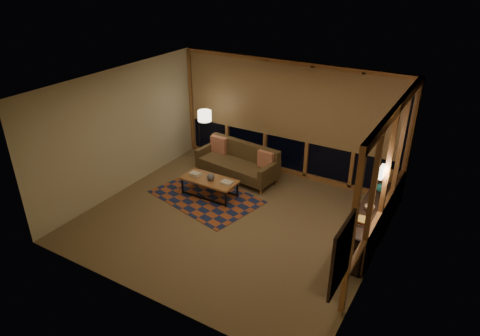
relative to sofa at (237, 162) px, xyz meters
The scene contains 21 objects.
floor 1.87m from the sofa, 62.16° to the right, with size 5.50×5.00×0.01m, color #7B6B4D.
ceiling 2.94m from the sofa, 62.16° to the right, with size 5.50×5.00×0.01m, color white.
walls 2.06m from the sofa, 62.16° to the right, with size 5.51×5.01×2.70m.
window_wall_back 1.52m from the sofa, 43.68° to the left, with size 5.30×0.16×2.60m, color #B4693D, non-canonical shape.
window_wall_right 3.80m from the sofa, 16.03° to the right, with size 0.16×3.70×2.60m, color #B4693D, non-canonical shape.
wall_art 5.08m from the sofa, 44.20° to the right, with size 0.06×0.74×0.94m, color red, non-canonical shape.
wall_sconce 3.84m from the sofa, 18.55° to the right, with size 0.12×0.18×0.22m, color #FFEDC3, non-canonical shape.
sofa is the anchor object (origin of this frame).
pillow_left 0.74m from the sofa, 158.88° to the left, with size 0.41×0.14×0.41m, color #C22301, non-canonical shape.
pillow_right 0.74m from the sofa, ahead, with size 0.38×0.13×0.38m, color #C22301, non-canonical shape.
area_rug 1.21m from the sofa, 94.75° to the right, with size 2.24×1.49×0.01m, color brown.
coffee_table 1.06m from the sofa, 93.39° to the right, with size 1.22×0.56×0.41m, color #B4693D, non-canonical shape.
book_stack_a 1.15m from the sofa, 111.36° to the right, with size 0.26×0.20×0.07m, color beige, non-canonical shape.
book_stack_b 1.08m from the sofa, 70.23° to the right, with size 0.24×0.19×0.05m, color beige, non-canonical shape.
ceramic_pot 1.08m from the sofa, 90.35° to the right, with size 0.17×0.17×0.17m, color black.
floor_lamp 1.31m from the sofa, 167.77° to the left, with size 0.49×0.32×1.47m, color black, non-canonical shape.
bookshelf 3.40m from the sofa, 10.43° to the right, with size 0.40×2.83×0.71m, color #2F1F1A, non-canonical shape.
basket 3.36m from the sofa, ahead, with size 0.26×0.26×0.19m, color tan.
teal_bowl 3.38m from the sofa, ahead, with size 0.17×0.17×0.17m, color #1A7B7C.
vase 3.52m from the sofa, 17.29° to the right, with size 0.17×0.17×0.18m, color #BDA98E.
shelf_book_stack 3.68m from the sofa, 24.06° to the right, with size 0.18×0.26×0.08m, color beige, non-canonical shape.
Camera 1 is at (3.78, -6.08, 4.72)m, focal length 32.00 mm.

